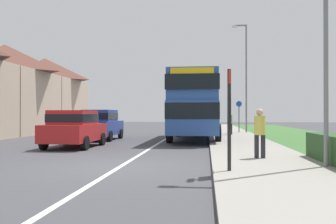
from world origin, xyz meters
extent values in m
plane|color=#424247|center=(0.00, 0.00, 0.00)|extent=(120.00, 120.00, 0.00)
cube|color=silver|center=(0.00, 8.00, 0.00)|extent=(0.14, 60.00, 0.01)
cube|color=gray|center=(4.20, 6.00, 0.06)|extent=(3.20, 68.00, 0.12)
cube|color=#284C93|center=(1.80, 11.24, 1.32)|extent=(2.50, 9.58, 1.65)
cube|color=#284C93|center=(1.80, 11.24, 2.92)|extent=(2.45, 9.39, 1.55)
cube|color=black|center=(1.80, 11.24, 1.65)|extent=(2.52, 9.63, 0.76)
cube|color=black|center=(1.80, 11.24, 3.00)|extent=(2.52, 9.63, 0.72)
cube|color=gold|center=(1.80, 6.49, 3.42)|extent=(2.00, 0.08, 0.44)
cylinder|color=black|center=(0.55, 14.21, 0.50)|extent=(0.30, 1.00, 1.00)
cylinder|color=black|center=(3.05, 14.21, 0.50)|extent=(0.30, 1.00, 1.00)
cylinder|color=black|center=(0.55, 8.60, 0.50)|extent=(0.30, 1.00, 1.00)
cylinder|color=black|center=(3.05, 8.60, 0.50)|extent=(0.30, 1.00, 1.00)
cube|color=#B21E1E|center=(-3.47, 5.70, 0.68)|extent=(1.84, 3.93, 0.75)
cube|color=#B21E1E|center=(-3.47, 5.51, 1.36)|extent=(1.62, 2.16, 0.62)
cube|color=black|center=(-3.47, 5.51, 1.33)|extent=(1.66, 2.18, 0.35)
cylinder|color=black|center=(-4.37, 6.92, 0.30)|extent=(0.20, 0.60, 0.60)
cylinder|color=black|center=(-2.57, 6.92, 0.30)|extent=(0.20, 0.60, 0.60)
cylinder|color=black|center=(-4.37, 4.49, 0.30)|extent=(0.20, 0.60, 0.60)
cylinder|color=black|center=(-2.57, 4.49, 0.30)|extent=(0.20, 0.60, 0.60)
cube|color=navy|center=(-3.68, 10.47, 0.70)|extent=(1.76, 4.00, 0.80)
cube|color=navy|center=(-3.68, 10.27, 1.42)|extent=(1.55, 2.20, 0.65)
cube|color=black|center=(-3.68, 10.27, 1.39)|extent=(1.58, 2.22, 0.37)
cylinder|color=black|center=(-4.54, 11.71, 0.30)|extent=(0.20, 0.60, 0.60)
cylinder|color=black|center=(-2.81, 11.71, 0.30)|extent=(0.20, 0.60, 0.60)
cylinder|color=black|center=(-4.54, 9.23, 0.30)|extent=(0.20, 0.60, 0.60)
cylinder|color=black|center=(-2.81, 9.23, 0.30)|extent=(0.20, 0.60, 0.60)
cylinder|color=#23232D|center=(4.02, 1.51, 0.42)|extent=(0.14, 0.14, 0.85)
cylinder|color=#23232D|center=(4.22, 1.51, 0.42)|extent=(0.14, 0.14, 0.85)
cylinder|color=#D1C14C|center=(4.12, 1.51, 1.15)|extent=(0.34, 0.34, 0.60)
sphere|color=tan|center=(4.12, 1.51, 1.56)|extent=(0.22, 0.22, 0.22)
cylinder|color=#23232D|center=(3.93, 14.73, 0.42)|extent=(0.14, 0.14, 0.85)
cylinder|color=#23232D|center=(4.13, 14.73, 0.42)|extent=(0.14, 0.14, 0.85)
cylinder|color=#518C56|center=(4.03, 14.73, 1.15)|extent=(0.34, 0.34, 0.60)
sphere|color=tan|center=(4.03, 14.73, 1.56)|extent=(0.22, 0.22, 0.22)
cylinder|color=black|center=(3.00, -1.14, 1.30)|extent=(0.09, 0.09, 2.60)
cube|color=red|center=(3.00, -1.14, 2.40)|extent=(0.04, 0.44, 0.32)
cube|color=black|center=(3.00, -1.12, 1.55)|extent=(0.06, 0.52, 0.68)
cylinder|color=slate|center=(4.96, 18.20, 1.05)|extent=(0.08, 0.08, 2.10)
cylinder|color=blue|center=(4.96, 18.20, 2.30)|extent=(0.44, 0.03, 0.44)
cylinder|color=slate|center=(5.59, -0.13, 4.08)|extent=(0.12, 0.12, 8.16)
cylinder|color=slate|center=(5.50, 18.03, 4.19)|extent=(0.12, 0.12, 8.38)
cube|color=slate|center=(5.05, 18.03, 8.33)|extent=(0.90, 0.10, 0.10)
cube|color=silver|center=(4.60, 18.03, 8.26)|extent=(0.36, 0.20, 0.14)
cube|color=#C1A88E|center=(-12.63, 15.51, 2.34)|extent=(6.15, 6.59, 4.69)
pyramid|color=brown|center=(-12.63, 15.51, 5.72)|extent=(6.15, 6.59, 2.06)
cube|color=#C1A88E|center=(-12.63, 22.23, 2.34)|extent=(6.15, 6.59, 4.69)
pyramid|color=brown|center=(-12.63, 22.23, 5.72)|extent=(6.15, 6.59, 2.06)
camera|label=1|loc=(2.44, -10.03, 1.50)|focal=38.52mm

